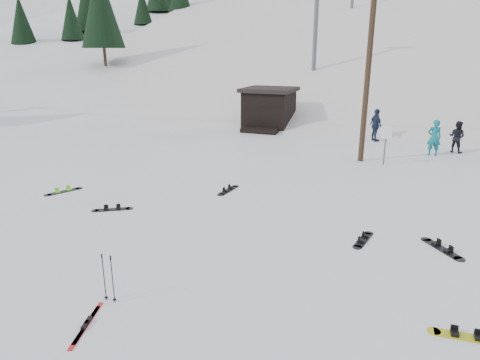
% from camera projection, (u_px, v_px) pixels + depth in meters
% --- Properties ---
extents(ground, '(200.00, 200.00, 0.00)m').
position_uv_depth(ground, '(188.00, 303.00, 9.22)').
color(ground, white).
rests_on(ground, ground).
extents(ski_slope, '(60.00, 85.24, 65.97)m').
position_uv_depth(ski_slope, '(373.00, 174.00, 61.60)').
color(ski_slope, silver).
rests_on(ski_slope, ground).
extents(ridge_left, '(47.54, 95.03, 58.38)m').
position_uv_depth(ridge_left, '(134.00, 156.00, 67.81)').
color(ridge_left, white).
rests_on(ridge_left, ground).
extents(treeline_left, '(20.00, 64.00, 10.00)m').
position_uv_depth(treeline_left, '(105.00, 90.00, 56.77)').
color(treeline_left, black).
rests_on(treeline_left, ground).
extents(treeline_crest, '(50.00, 6.00, 10.00)m').
position_uv_depth(treeline_crest, '(393.00, 76.00, 85.61)').
color(treeline_crest, black).
rests_on(treeline_crest, ski_slope).
extents(utility_pole, '(2.00, 0.26, 9.00)m').
position_uv_depth(utility_pole, '(369.00, 62.00, 19.58)').
color(utility_pole, '#3A2819').
rests_on(utility_pole, ground).
extents(trail_sign, '(0.50, 0.09, 1.85)m').
position_uv_depth(trail_sign, '(386.00, 138.00, 19.81)').
color(trail_sign, '#595B60').
rests_on(trail_sign, ground).
extents(lift_hut, '(3.40, 4.10, 2.75)m').
position_uv_depth(lift_hut, '(269.00, 108.00, 29.19)').
color(lift_hut, black).
rests_on(lift_hut, ground).
extents(lift_tower_near, '(2.20, 0.36, 8.00)m').
position_uv_depth(lift_tower_near, '(316.00, 16.00, 34.98)').
color(lift_tower_near, '#595B60').
rests_on(lift_tower_near, ski_slope).
extents(hero_skis, '(0.56, 1.49, 0.08)m').
position_uv_depth(hero_skis, '(87.00, 324.00, 8.47)').
color(hero_skis, '#B61213').
rests_on(hero_skis, ground).
extents(ski_poles, '(0.30, 0.08, 1.10)m').
position_uv_depth(ski_poles, '(108.00, 278.00, 9.13)').
color(ski_poles, black).
rests_on(ski_poles, ground).
extents(board_scatter_a, '(1.20, 0.86, 0.10)m').
position_uv_depth(board_scatter_a, '(112.00, 209.00, 14.54)').
color(board_scatter_a, black).
rests_on(board_scatter_a, ground).
extents(board_scatter_b, '(0.40, 1.43, 0.10)m').
position_uv_depth(board_scatter_b, '(228.00, 190.00, 16.51)').
color(board_scatter_b, black).
rests_on(board_scatter_b, ground).
extents(board_scatter_c, '(0.78, 1.36, 0.10)m').
position_uv_depth(board_scatter_c, '(64.00, 191.00, 16.37)').
color(board_scatter_c, black).
rests_on(board_scatter_c, ground).
extents(board_scatter_d, '(1.07, 1.27, 0.11)m').
position_uv_depth(board_scatter_d, '(442.00, 248.00, 11.67)').
color(board_scatter_d, black).
rests_on(board_scatter_d, ground).
extents(board_scatter_e, '(1.39, 0.34, 0.10)m').
position_uv_depth(board_scatter_e, '(466.00, 336.00, 8.10)').
color(board_scatter_e, '#C9C916').
rests_on(board_scatter_e, ground).
extents(board_scatter_f, '(0.46, 1.35, 0.10)m').
position_uv_depth(board_scatter_f, '(363.00, 240.00, 12.22)').
color(board_scatter_f, black).
rests_on(board_scatter_f, ground).
extents(skier_teal, '(0.75, 0.57, 1.85)m').
position_uv_depth(skier_teal, '(434.00, 138.00, 21.72)').
color(skier_teal, '#0B6D77').
rests_on(skier_teal, ground).
extents(skier_dark, '(1.00, 0.91, 1.67)m').
position_uv_depth(skier_dark, '(457.00, 137.00, 22.42)').
color(skier_dark, black).
rests_on(skier_dark, ground).
extents(skier_navy, '(1.03, 1.18, 1.91)m').
position_uv_depth(skier_navy, '(376.00, 125.00, 25.12)').
color(skier_navy, '#1A2643').
rests_on(skier_navy, ground).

